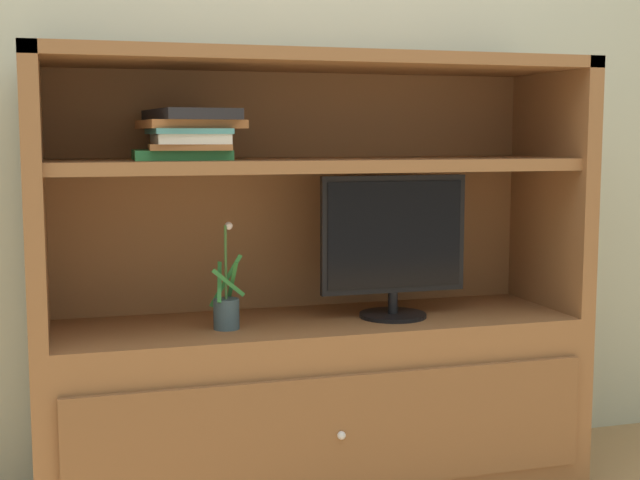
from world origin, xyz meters
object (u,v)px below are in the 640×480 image
at_px(media_console, 315,357).
at_px(tv_monitor, 394,243).
at_px(potted_plant, 226,310).
at_px(magazine_stack, 188,134).

height_order(media_console, tv_monitor, media_console).
xyz_separation_m(potted_plant, magazine_stack, (-0.10, 0.06, 0.51)).
bearing_deg(tv_monitor, magazine_stack, 176.51).
distance_m(media_console, magazine_stack, 0.78).
relative_size(media_console, potted_plant, 5.31).
relative_size(tv_monitor, potted_plant, 1.48).
distance_m(media_console, tv_monitor, 0.43).
distance_m(potted_plant, magazine_stack, 0.52).
bearing_deg(magazine_stack, tv_monitor, -3.49).
bearing_deg(potted_plant, magazine_stack, 149.92).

